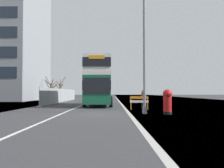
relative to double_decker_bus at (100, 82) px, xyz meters
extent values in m
cube|color=#38383A|center=(0.45, -10.60, -2.64)|extent=(140.00, 280.00, 0.10)
cube|color=#B2AFA8|center=(2.52, -10.60, -2.59)|extent=(0.24, 196.00, 0.01)
cube|color=silver|center=(-1.98, -10.60, -2.59)|extent=(0.16, 168.00, 0.01)
cube|color=#145638|center=(0.00, 0.01, -0.93)|extent=(2.55, 10.47, 2.62)
cube|color=silver|center=(0.00, 0.01, 0.58)|extent=(2.55, 10.47, 0.40)
cube|color=silver|center=(0.00, 0.01, 1.53)|extent=(2.53, 10.37, 1.49)
cube|color=black|center=(0.00, 0.01, -0.53)|extent=(2.58, 10.58, 0.84)
cube|color=black|center=(0.00, 0.01, 1.53)|extent=(2.57, 10.53, 0.82)
cube|color=black|center=(0.02, -5.24, -0.60)|extent=(2.31, 0.07, 1.44)
cube|color=orange|center=(0.02, -5.24, 1.94)|extent=(1.38, 0.07, 0.32)
cube|color=#145638|center=(0.00, 0.01, -2.06)|extent=(2.58, 10.58, 0.36)
cylinder|color=black|center=(-1.24, -3.24, -2.09)|extent=(0.30, 1.00, 1.00)
cylinder|color=black|center=(1.27, -3.23, -2.09)|extent=(0.30, 1.00, 1.00)
cylinder|color=black|center=(-1.27, 2.88, -2.09)|extent=(0.30, 1.00, 1.00)
cylinder|color=black|center=(1.25, 2.89, -2.09)|extent=(0.30, 1.00, 1.00)
cylinder|color=gray|center=(3.54, -10.66, 1.83)|extent=(0.18, 0.18, 8.83)
cylinder|color=gray|center=(3.54, -10.66, -2.34)|extent=(0.29, 0.29, 0.50)
cylinder|color=black|center=(4.94, -11.23, -2.50)|extent=(0.57, 0.57, 0.18)
cylinder|color=red|center=(4.94, -11.23, -1.84)|extent=(0.53, 0.53, 1.14)
sphere|color=red|center=(4.94, -11.23, -1.26)|extent=(0.59, 0.59, 0.59)
cube|color=black|center=(4.94, -11.50, -1.40)|extent=(0.22, 0.03, 0.07)
cube|color=orange|center=(3.57, -6.96, -1.58)|extent=(1.49, 0.10, 0.20)
cube|color=white|center=(3.57, -6.96, -1.90)|extent=(1.49, 0.10, 0.20)
cube|color=orange|center=(2.90, -6.95, -2.09)|extent=(0.07, 0.07, 1.00)
cube|color=black|center=(2.90, -6.95, -2.55)|extent=(0.15, 0.44, 0.08)
cube|color=orange|center=(4.24, -6.97, -2.09)|extent=(0.07, 0.07, 1.00)
cube|color=black|center=(4.24, -6.97, -2.55)|extent=(0.15, 0.44, 0.08)
cube|color=#A8AAAD|center=(-5.73, -0.91, -1.61)|extent=(0.04, 3.26, 1.86)
cube|color=#A8AAAD|center=(-5.73, 2.49, -1.61)|extent=(0.04, 3.26, 1.86)
cube|color=#A8AAAD|center=(-5.73, 5.89, -1.61)|extent=(0.04, 3.26, 1.86)
cube|color=#A8AAAD|center=(-5.73, 9.29, -1.61)|extent=(0.04, 3.26, 1.86)
cube|color=#A8AAAD|center=(-5.73, 12.69, -1.61)|extent=(0.04, 3.26, 1.86)
cube|color=#A8AAAD|center=(-5.73, 16.09, -1.61)|extent=(0.04, 3.26, 1.86)
cube|color=#A8AAAD|center=(-5.73, 19.49, -1.61)|extent=(0.04, 3.26, 1.86)
cylinder|color=#939699|center=(-5.73, -2.61, -1.61)|extent=(0.06, 0.06, 1.96)
cube|color=gray|center=(-5.73, -2.61, -2.53)|extent=(0.44, 0.20, 0.12)
cylinder|color=#939699|center=(-5.73, 0.79, -1.61)|extent=(0.06, 0.06, 1.96)
cube|color=gray|center=(-5.73, 0.79, -2.53)|extent=(0.44, 0.20, 0.12)
cylinder|color=#939699|center=(-5.73, 4.19, -1.61)|extent=(0.06, 0.06, 1.96)
cube|color=gray|center=(-5.73, 4.19, -2.53)|extent=(0.44, 0.20, 0.12)
cylinder|color=#939699|center=(-5.73, 7.59, -1.61)|extent=(0.06, 0.06, 1.96)
cube|color=gray|center=(-5.73, 7.59, -2.53)|extent=(0.44, 0.20, 0.12)
cylinder|color=#939699|center=(-5.73, 10.99, -1.61)|extent=(0.06, 0.06, 1.96)
cube|color=gray|center=(-5.73, 10.99, -2.53)|extent=(0.44, 0.20, 0.12)
cylinder|color=#939699|center=(-5.73, 14.39, -1.61)|extent=(0.06, 0.06, 1.96)
cube|color=gray|center=(-5.73, 14.39, -2.53)|extent=(0.44, 0.20, 0.12)
cylinder|color=#939699|center=(-5.73, 17.79, -1.61)|extent=(0.06, 0.06, 1.96)
cube|color=gray|center=(-5.73, 17.79, -2.53)|extent=(0.44, 0.20, 0.12)
cylinder|color=#939699|center=(-5.73, 21.19, -1.61)|extent=(0.06, 0.06, 1.96)
cube|color=gray|center=(-5.73, 21.19, -2.53)|extent=(0.44, 0.20, 0.12)
cube|color=slate|center=(-0.47, 14.02, -1.74)|extent=(1.81, 4.21, 1.35)
cube|color=black|center=(-0.47, 14.02, -0.73)|extent=(1.67, 2.32, 0.67)
cylinder|color=black|center=(0.44, 15.32, -2.29)|extent=(0.20, 0.60, 0.60)
cylinder|color=black|center=(-1.37, 15.32, -2.29)|extent=(0.20, 0.60, 0.60)
cylinder|color=black|center=(0.44, 12.71, -2.29)|extent=(0.20, 0.60, 0.60)
cylinder|color=black|center=(-1.37, 12.71, -2.29)|extent=(0.20, 0.60, 0.60)
cube|color=navy|center=(-0.09, 20.60, -1.84)|extent=(1.84, 4.06, 1.13)
cube|color=black|center=(-0.09, 20.60, -0.87)|extent=(1.69, 2.23, 0.81)
cylinder|color=black|center=(0.83, 21.85, -2.29)|extent=(0.20, 0.60, 0.60)
cylinder|color=black|center=(-1.01, 21.85, -2.29)|extent=(0.20, 0.60, 0.60)
cylinder|color=black|center=(0.83, 19.34, -2.29)|extent=(0.20, 0.60, 0.60)
cylinder|color=black|center=(-1.01, 19.34, -2.29)|extent=(0.20, 0.60, 0.60)
cube|color=black|center=(-0.49, 29.07, -1.78)|extent=(1.72, 4.34, 1.25)
cube|color=black|center=(-0.49, 29.07, -0.82)|extent=(1.59, 2.39, 0.69)
cylinder|color=black|center=(0.37, 30.42, -2.29)|extent=(0.20, 0.60, 0.60)
cylinder|color=black|center=(-1.36, 30.42, -2.29)|extent=(0.20, 0.60, 0.60)
cylinder|color=black|center=(0.37, 27.73, -2.29)|extent=(0.20, 0.60, 0.60)
cylinder|color=black|center=(-1.36, 27.73, -2.29)|extent=(0.20, 0.60, 0.60)
cylinder|color=#4C3D2D|center=(-10.27, 21.54, -1.06)|extent=(0.34, 0.34, 3.06)
cylinder|color=#4C3D2D|center=(-9.71, 21.54, -0.11)|extent=(1.22, 0.17, 1.05)
cylinder|color=#4C3D2D|center=(-9.77, 22.07, 0.60)|extent=(1.12, 1.19, 0.98)
cylinder|color=#4C3D2D|center=(-10.23, 22.57, -0.03)|extent=(0.24, 2.15, 1.35)
cylinder|color=#4C3D2D|center=(-10.86, 21.83, 0.98)|extent=(1.35, 0.75, 1.86)
cylinder|color=#4C3D2D|center=(-10.85, 21.43, 0.71)|extent=(1.31, 0.39, 1.19)
cylinder|color=#4C3D2D|center=(-10.55, 20.80, -0.08)|extent=(0.72, 1.61, 1.59)
cylinder|color=#4C3D2D|center=(-9.94, 21.03, 0.70)|extent=(0.80, 1.15, 1.21)
cylinder|color=#4C3D2D|center=(-10.63, 32.19, -0.84)|extent=(0.29, 0.29, 3.49)
cylinder|color=#4C3D2D|center=(-9.94, 32.05, 1.56)|extent=(1.50, 0.41, 1.99)
cylinder|color=#4C3D2D|center=(-10.56, 32.71, 0.10)|extent=(0.27, 1.15, 1.36)
cylinder|color=#4C3D2D|center=(-11.12, 32.05, 0.93)|extent=(1.06, 0.39, 1.06)
cylinder|color=#4C3D2D|center=(-10.55, 31.77, 1.04)|extent=(0.29, 0.96, 1.40)
cylinder|color=#4C3D2D|center=(-13.07, 44.76, -0.87)|extent=(0.35, 0.35, 3.43)
cylinder|color=#4C3D2D|center=(-12.67, 44.67, 0.56)|extent=(0.93, 0.34, 1.19)
cylinder|color=#4C3D2D|center=(-12.91, 45.58, 0.79)|extent=(0.45, 1.75, 1.56)
cylinder|color=#4C3D2D|center=(-13.46, 44.93, 0.95)|extent=(0.99, 0.56, 1.36)
cylinder|color=#4C3D2D|center=(-13.64, 44.14, 0.33)|extent=(1.30, 1.40, 1.45)
cylinder|color=#4C3D2D|center=(-13.05, 44.33, 0.25)|extent=(0.14, 0.95, 1.13)
cylinder|color=#2D3342|center=(4.20, -4.39, -2.18)|extent=(0.29, 0.29, 0.82)
cylinder|color=#99471E|center=(4.20, -4.39, -1.45)|extent=(0.34, 0.34, 0.63)
sphere|color=#937056|center=(4.20, -4.39, -1.03)|extent=(0.22, 0.22, 0.22)
camera|label=1|loc=(1.37, -28.01, -1.17)|focal=41.78mm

